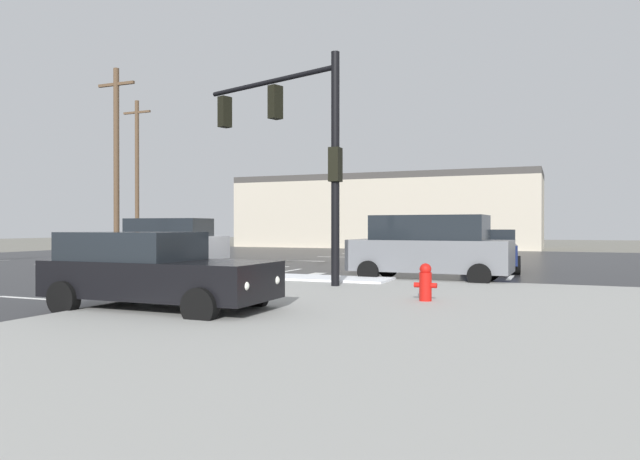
{
  "coord_description": "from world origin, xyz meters",
  "views": [
    {
      "loc": [
        11.48,
        -20.01,
        1.71
      ],
      "look_at": [
        1.11,
        5.17,
        1.54
      ],
      "focal_mm": 32.66,
      "sensor_mm": 36.0,
      "label": 1
    }
  ],
  "objects_px": {
    "sedan_navy": "(491,249)",
    "fire_hydrant": "(425,282)",
    "traffic_signal_mast": "(298,136)",
    "utility_pole_distant": "(137,173)",
    "suv_silver": "(169,241)",
    "suv_grey": "(430,247)",
    "sedan_black": "(152,270)",
    "utility_pole_far": "(116,160)"
  },
  "relations": [
    {
      "from": "sedan_navy",
      "to": "fire_hydrant",
      "type": "bearing_deg",
      "value": 173.53
    },
    {
      "from": "traffic_signal_mast",
      "to": "sedan_navy",
      "type": "relative_size",
      "value": 1.33
    },
    {
      "from": "utility_pole_distant",
      "to": "suv_silver",
      "type": "bearing_deg",
      "value": -45.55
    },
    {
      "from": "suv_silver",
      "to": "suv_grey",
      "type": "relative_size",
      "value": 1.01
    },
    {
      "from": "sedan_black",
      "to": "sedan_navy",
      "type": "height_order",
      "value": "same"
    },
    {
      "from": "fire_hydrant",
      "to": "suv_grey",
      "type": "bearing_deg",
      "value": 100.82
    },
    {
      "from": "traffic_signal_mast",
      "to": "sedan_black",
      "type": "relative_size",
      "value": 1.36
    },
    {
      "from": "suv_silver",
      "to": "suv_grey",
      "type": "height_order",
      "value": "same"
    },
    {
      "from": "suv_silver",
      "to": "fire_hydrant",
      "type": "bearing_deg",
      "value": 142.51
    },
    {
      "from": "suv_grey",
      "to": "utility_pole_far",
      "type": "distance_m",
      "value": 18.24
    },
    {
      "from": "suv_silver",
      "to": "utility_pole_distant",
      "type": "height_order",
      "value": "utility_pole_distant"
    },
    {
      "from": "suv_grey",
      "to": "utility_pole_far",
      "type": "bearing_deg",
      "value": -16.22
    },
    {
      "from": "suv_grey",
      "to": "suv_silver",
      "type": "bearing_deg",
      "value": -11.95
    },
    {
      "from": "sedan_navy",
      "to": "utility_pole_far",
      "type": "distance_m",
      "value": 18.7
    },
    {
      "from": "suv_silver",
      "to": "suv_grey",
      "type": "distance_m",
      "value": 12.13
    },
    {
      "from": "utility_pole_far",
      "to": "sedan_navy",
      "type": "bearing_deg",
      "value": -1.26
    },
    {
      "from": "traffic_signal_mast",
      "to": "utility_pole_distant",
      "type": "height_order",
      "value": "utility_pole_distant"
    },
    {
      "from": "fire_hydrant",
      "to": "suv_silver",
      "type": "relative_size",
      "value": 0.16
    },
    {
      "from": "fire_hydrant",
      "to": "suv_silver",
      "type": "bearing_deg",
      "value": 146.96
    },
    {
      "from": "traffic_signal_mast",
      "to": "fire_hydrant",
      "type": "height_order",
      "value": "traffic_signal_mast"
    },
    {
      "from": "sedan_black",
      "to": "sedan_navy",
      "type": "distance_m",
      "value": 14.4
    },
    {
      "from": "sedan_navy",
      "to": "utility_pole_distant",
      "type": "relative_size",
      "value": 0.45
    },
    {
      "from": "traffic_signal_mast",
      "to": "utility_pole_far",
      "type": "xyz_separation_m",
      "value": [
        -13.86,
        8.39,
        0.81
      ]
    },
    {
      "from": "traffic_signal_mast",
      "to": "utility_pole_far",
      "type": "distance_m",
      "value": 16.22
    },
    {
      "from": "fire_hydrant",
      "to": "sedan_black",
      "type": "relative_size",
      "value": 0.17
    },
    {
      "from": "suv_grey",
      "to": "sedan_navy",
      "type": "distance_m",
      "value": 5.23
    },
    {
      "from": "fire_hydrant",
      "to": "suv_silver",
      "type": "distance_m",
      "value": 15.33
    },
    {
      "from": "traffic_signal_mast",
      "to": "suv_silver",
      "type": "relative_size",
      "value": 1.25
    },
    {
      "from": "traffic_signal_mast",
      "to": "fire_hydrant",
      "type": "relative_size",
      "value": 7.78
    },
    {
      "from": "traffic_signal_mast",
      "to": "suv_grey",
      "type": "xyz_separation_m",
      "value": [
        3.08,
        2.92,
        -3.15
      ]
    },
    {
      "from": "suv_grey",
      "to": "utility_pole_distant",
      "type": "distance_m",
      "value": 27.54
    },
    {
      "from": "fire_hydrant",
      "to": "utility_pole_far",
      "type": "relative_size",
      "value": 0.08
    },
    {
      "from": "suv_silver",
      "to": "utility_pole_far",
      "type": "relative_size",
      "value": 0.51
    },
    {
      "from": "fire_hydrant",
      "to": "utility_pole_far",
      "type": "xyz_separation_m",
      "value": [
        -17.99,
        10.97,
        4.51
      ]
    },
    {
      "from": "suv_silver",
      "to": "utility_pole_distant",
      "type": "distance_m",
      "value": 16.7
    },
    {
      "from": "sedan_black",
      "to": "utility_pole_far",
      "type": "distance_m",
      "value": 19.69
    },
    {
      "from": "fire_hydrant",
      "to": "suv_silver",
      "type": "height_order",
      "value": "suv_silver"
    },
    {
      "from": "traffic_signal_mast",
      "to": "fire_hydrant",
      "type": "bearing_deg",
      "value": 165.9
    },
    {
      "from": "traffic_signal_mast",
      "to": "sedan_black",
      "type": "distance_m",
      "value": 6.51
    },
    {
      "from": "sedan_navy",
      "to": "suv_grey",
      "type": "bearing_deg",
      "value": 160.63
    },
    {
      "from": "utility_pole_far",
      "to": "fire_hydrant",
      "type": "bearing_deg",
      "value": -31.36
    },
    {
      "from": "traffic_signal_mast",
      "to": "utility_pole_far",
      "type": "relative_size",
      "value": 0.64
    }
  ]
}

